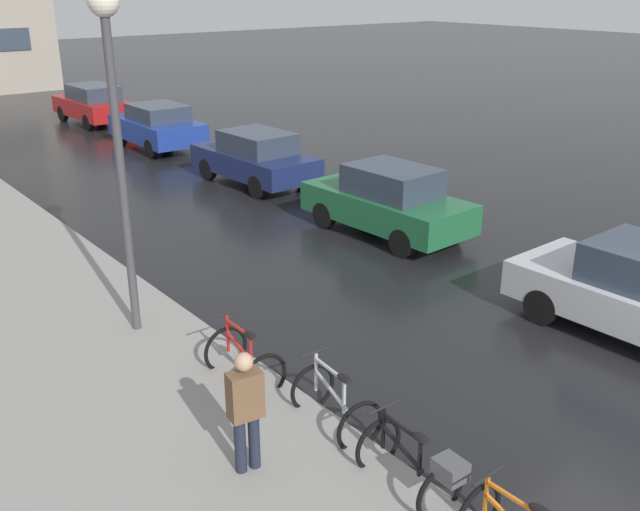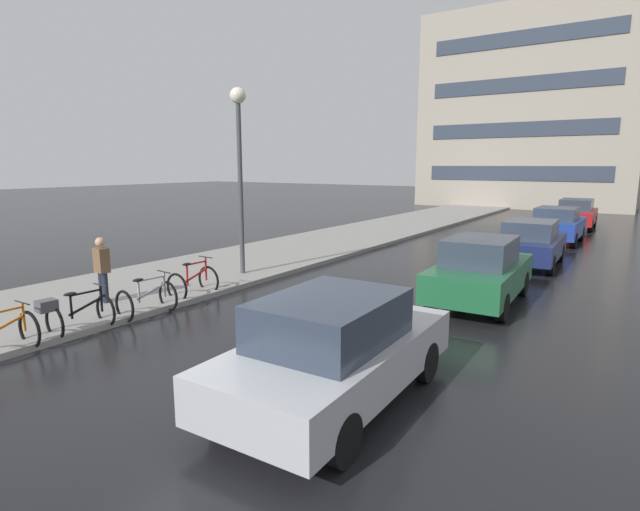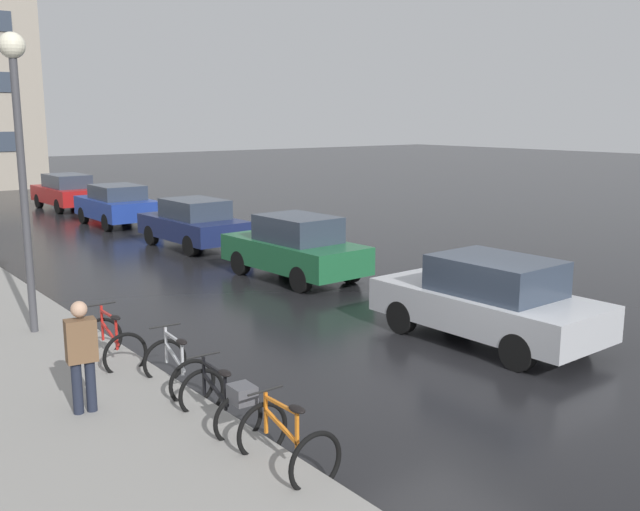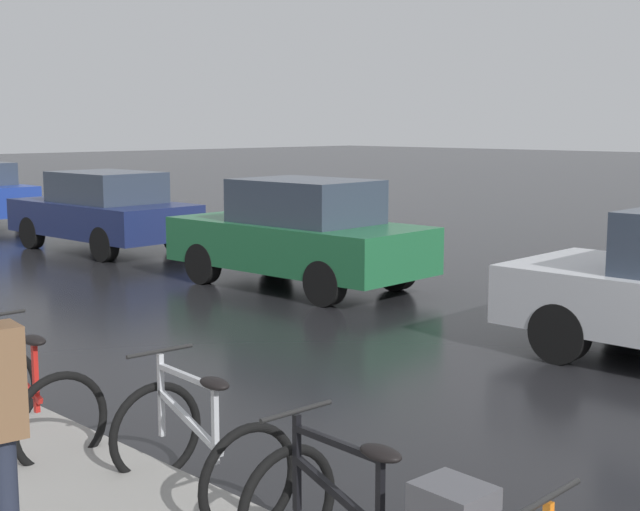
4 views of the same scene
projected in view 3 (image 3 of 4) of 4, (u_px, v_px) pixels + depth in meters
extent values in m
plane|color=black|center=(448.00, 380.00, 11.38)|extent=(140.00, 140.00, 0.00)
torus|color=black|center=(263.00, 431.00, 8.68)|extent=(0.74, 0.07, 0.74)
torus|color=black|center=(316.00, 463.00, 7.88)|extent=(0.74, 0.07, 0.74)
cube|color=orange|center=(297.00, 432.00, 8.09)|extent=(0.04, 0.04, 0.49)
cube|color=orange|center=(266.00, 413.00, 8.57)|extent=(0.04, 0.04, 0.52)
cube|color=orange|center=(281.00, 405.00, 8.29)|extent=(0.05, 0.63, 0.04)
cube|color=orange|center=(282.00, 427.00, 8.32)|extent=(0.05, 0.71, 0.26)
ellipsoid|color=black|center=(297.00, 409.00, 8.04)|extent=(0.14, 0.26, 0.07)
cylinder|color=black|center=(266.00, 391.00, 8.52)|extent=(0.50, 0.04, 0.03)
torus|color=black|center=(202.00, 393.00, 9.91)|extent=(0.71, 0.10, 0.71)
torus|color=black|center=(238.00, 419.00, 9.04)|extent=(0.71, 0.10, 0.71)
cube|color=black|center=(225.00, 393.00, 9.28)|extent=(0.04, 0.04, 0.48)
cube|color=black|center=(204.00, 376.00, 9.79)|extent=(0.04, 0.04, 0.55)
cube|color=black|center=(214.00, 369.00, 9.49)|extent=(0.07, 0.64, 0.04)
cube|color=black|center=(215.00, 389.00, 9.52)|extent=(0.07, 0.73, 0.26)
ellipsoid|color=black|center=(225.00, 373.00, 9.23)|extent=(0.15, 0.27, 0.07)
cylinder|color=black|center=(203.00, 355.00, 9.73)|extent=(0.50, 0.05, 0.03)
cube|color=#4C4C51|center=(242.00, 394.00, 8.87)|extent=(0.30, 0.35, 0.22)
torus|color=black|center=(165.00, 361.00, 11.18)|extent=(0.72, 0.12, 0.72)
torus|color=black|center=(192.00, 383.00, 10.26)|extent=(0.72, 0.12, 0.72)
cube|color=#ADAFB5|center=(182.00, 360.00, 10.51)|extent=(0.04, 0.04, 0.49)
cube|color=#ADAFB5|center=(166.00, 345.00, 11.05)|extent=(0.04, 0.04, 0.58)
cube|color=#ADAFB5|center=(173.00, 338.00, 10.74)|extent=(0.09, 0.67, 0.04)
cube|color=#ADAFB5|center=(175.00, 357.00, 10.77)|extent=(0.10, 0.75, 0.27)
ellipsoid|color=black|center=(182.00, 342.00, 10.46)|extent=(0.16, 0.27, 0.07)
cylinder|color=black|center=(165.00, 326.00, 11.00)|extent=(0.50, 0.07, 0.03)
torus|color=black|center=(101.00, 339.00, 12.24)|extent=(0.75, 0.07, 0.75)
torus|color=black|center=(125.00, 355.00, 11.41)|extent=(0.75, 0.07, 0.75)
cube|color=red|center=(116.00, 335.00, 11.63)|extent=(0.04, 0.04, 0.51)
cube|color=red|center=(102.00, 323.00, 12.12)|extent=(0.04, 0.04, 0.61)
cube|color=red|center=(108.00, 315.00, 11.83)|extent=(0.04, 0.64, 0.04)
cube|color=red|center=(110.00, 333.00, 11.87)|extent=(0.04, 0.72, 0.26)
ellipsoid|color=black|center=(115.00, 318.00, 11.57)|extent=(0.14, 0.26, 0.07)
cylinder|color=black|center=(101.00, 304.00, 12.06)|extent=(0.50, 0.03, 0.03)
cube|color=#B2B5BA|center=(486.00, 308.00, 13.23)|extent=(2.03, 4.37, 0.64)
cube|color=#2D3847|center=(496.00, 275.00, 12.97)|extent=(1.63, 2.20, 0.65)
cylinder|color=black|center=(402.00, 317.00, 13.78)|extent=(0.24, 0.65, 0.64)
cylinder|color=black|center=(460.00, 303.00, 14.84)|extent=(0.24, 0.65, 0.64)
cylinder|color=black|center=(518.00, 352.00, 11.74)|extent=(0.24, 0.65, 0.64)
cylinder|color=black|center=(576.00, 332.00, 12.80)|extent=(0.24, 0.65, 0.64)
cube|color=#1E6038|center=(294.00, 253.00, 18.36)|extent=(1.98, 4.23, 0.69)
cube|color=#2D3847|center=(298.00, 229.00, 18.11)|extent=(1.56, 2.08, 0.65)
cylinder|color=black|center=(241.00, 263.00, 18.89)|extent=(0.25, 0.65, 0.64)
cylinder|color=black|center=(288.00, 255.00, 19.90)|extent=(0.25, 0.65, 0.64)
cylinder|color=black|center=(301.00, 279.00, 16.96)|extent=(0.25, 0.65, 0.64)
cylinder|color=black|center=(350.00, 270.00, 17.96)|extent=(0.25, 0.65, 0.64)
cube|color=navy|center=(193.00, 227.00, 22.79)|extent=(2.01, 4.18, 0.65)
cube|color=#2D3847|center=(195.00, 209.00, 22.55)|extent=(1.60, 2.13, 0.59)
cylinder|color=black|center=(151.00, 235.00, 23.29)|extent=(0.25, 0.65, 0.64)
cylinder|color=black|center=(196.00, 230.00, 24.33)|extent=(0.25, 0.65, 0.64)
cylinder|color=black|center=(191.00, 246.00, 21.37)|extent=(0.25, 0.65, 0.64)
cylinder|color=black|center=(237.00, 240.00, 22.41)|extent=(0.25, 0.65, 0.64)
cube|color=navy|center=(117.00, 208.00, 27.45)|extent=(1.95, 3.97, 0.71)
cube|color=#2D3847|center=(117.00, 192.00, 27.20)|extent=(1.59, 2.07, 0.53)
cylinder|color=black|center=(84.00, 215.00, 27.95)|extent=(0.22, 0.64, 0.64)
cylinder|color=black|center=(126.00, 212.00, 28.99)|extent=(0.22, 0.64, 0.64)
cylinder|color=black|center=(107.00, 223.00, 26.04)|extent=(0.22, 0.64, 0.64)
cylinder|color=black|center=(152.00, 218.00, 27.08)|extent=(0.22, 0.64, 0.64)
cube|color=#AD1919|center=(66.00, 195.00, 32.14)|extent=(1.95, 4.29, 0.69)
cube|color=#2D3847|center=(67.00, 181.00, 31.89)|extent=(1.57, 2.37, 0.58)
cylinder|color=black|center=(39.00, 201.00, 32.70)|extent=(0.24, 0.65, 0.64)
cylinder|color=black|center=(74.00, 198.00, 33.71)|extent=(0.24, 0.65, 0.64)
cylinder|color=black|center=(59.00, 206.00, 30.70)|extent=(0.24, 0.65, 0.64)
cylinder|color=black|center=(96.00, 204.00, 31.71)|extent=(0.24, 0.65, 0.64)
cylinder|color=#1E2333|center=(78.00, 393.00, 9.70)|extent=(0.14, 0.14, 0.87)
cylinder|color=#1E2333|center=(91.00, 390.00, 9.78)|extent=(0.14, 0.14, 0.87)
cube|color=brown|center=(81.00, 340.00, 9.60)|extent=(0.43, 0.30, 0.59)
sphere|color=tan|center=(79.00, 309.00, 9.51)|extent=(0.22, 0.22, 0.22)
cylinder|color=#424247|center=(24.00, 203.00, 13.00)|extent=(0.14, 0.14, 5.17)
sphere|color=#F2EACC|center=(12.00, 45.00, 12.47)|extent=(0.46, 0.46, 0.46)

